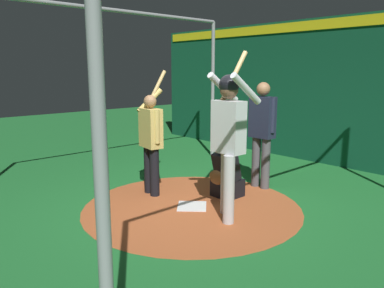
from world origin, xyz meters
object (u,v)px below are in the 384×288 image
Objects in this scene: home_plate at (192,206)px; visitor at (151,138)px; umpire at (262,129)px; catcher at (226,175)px; batter at (229,131)px.

visitor reaches higher than home_plate.
catcher is at bearing -3.78° from umpire.
umpire is 1.86m from visitor.
visitor reaches higher than umpire.
umpire is at bearing 176.22° from catcher.
batter is (-0.08, 0.62, 1.19)m from home_plate.
home_plate is 0.23× the size of umpire.
batter is at bearing 104.12° from visitor.
batter is at bearing 97.73° from home_plate.
catcher is at bearing 138.78° from visitor.
visitor is at bearing -49.56° from catcher.
visitor is (0.78, -0.91, 0.57)m from catcher.
catcher is at bearing -135.95° from batter.
visitor reaches higher than catcher.
home_plate is at bearing -2.84° from umpire.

